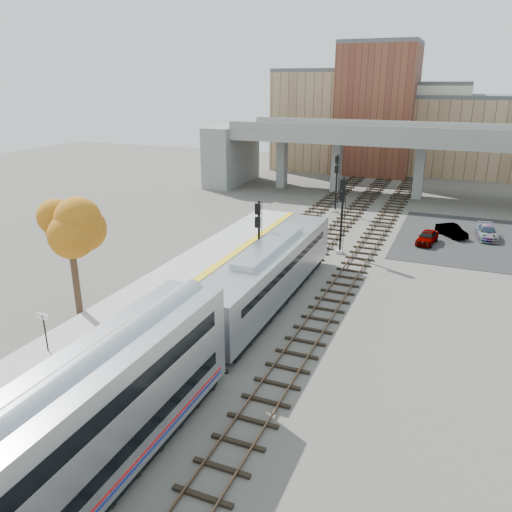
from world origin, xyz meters
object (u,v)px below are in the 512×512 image
Objects in this scene: locomotive at (270,272)px; signal_mast_mid at (342,217)px; car_c at (487,232)px; tree at (69,224)px; car_a at (427,237)px; signal_mast_near at (259,245)px; signal_mast_far at (336,185)px; car_b at (452,231)px.

signal_mast_mid is at bearing 80.66° from locomotive.
signal_mast_mid is 16.02m from car_c.
locomotive is at bearing 31.09° from tree.
signal_mast_mid reaches higher than car_a.
signal_mast_near is (-2.10, 3.04, 0.76)m from locomotive.
signal_mast_far is 34.50m from tree.
signal_mast_near is 0.76× the size of tree.
tree is at bearing -148.91° from locomotive.
car_a is (11.07, 15.09, -2.36)m from signal_mast_near.
tree is (-8.86, -9.65, 3.17)m from signal_mast_near.
tree is 2.28× the size of car_b.
signal_mast_near reaches higher than car_a.
signal_mast_far is (-2.10, 26.61, 1.02)m from locomotive.
signal_mast_near is at bearing 124.61° from locomotive.
car_c is at bearing 46.78° from car_a.
signal_mast_near is at bearing -164.96° from car_b.
signal_mast_far is 14.33m from car_b.
signal_mast_far is at bearing 90.00° from signal_mast_near.
car_c is at bearing -27.66° from car_b.
signal_mast_mid reaches higher than car_c.
car_a reaches higher than car_c.
signal_mast_far is 17.12m from car_c.
car_a reaches higher than car_b.
signal_mast_near is 10.00m from signal_mast_mid.
signal_mast_far reaches higher than car_c.
tree is at bearing -137.02° from car_c.
car_b is 3.28m from car_c.
car_c is (16.32, 19.11, -2.37)m from signal_mast_near.
locomotive is 24.19m from car_b.
tree is 36.09m from car_b.
signal_mast_far is at bearing 75.07° from tree.
signal_mast_far is (0.00, 23.57, 0.26)m from signal_mast_near.
locomotive is 26.37m from car_c.
car_c is (5.25, 4.02, -0.01)m from car_a.
signal_mast_mid is at bearing -173.60° from car_b.
signal_mast_mid is 1.59× the size of car_c.
locomotive is 2.98× the size of signal_mast_near.
locomotive is 5.10× the size of car_a.
signal_mast_near is 23.57m from signal_mast_far.
tree reaches higher than car_c.
locomotive reaches higher than car_a.
tree is 32.25m from car_a.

